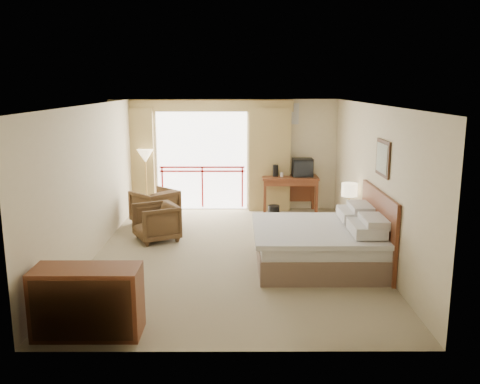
{
  "coord_description": "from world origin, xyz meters",
  "views": [
    {
      "loc": [
        0.09,
        -8.88,
        3.03
      ],
      "look_at": [
        0.12,
        0.4,
        1.07
      ],
      "focal_mm": 38.0,
      "sensor_mm": 36.0,
      "label": 1
    }
  ],
  "objects_px": {
    "tv": "(303,168)",
    "armchair_near": "(157,240)",
    "table_lamp": "(349,190)",
    "floor_lamp": "(145,158)",
    "desk": "(289,184)",
    "wastebasket": "(274,212)",
    "armchair_far": "(155,224)",
    "side_table": "(148,214)",
    "dresser": "(88,302)",
    "bed": "(321,244)",
    "nightstand": "(348,225)"
  },
  "relations": [
    {
      "from": "nightstand",
      "to": "tv",
      "type": "bearing_deg",
      "value": 107.6
    },
    {
      "from": "armchair_near",
      "to": "side_table",
      "type": "height_order",
      "value": "side_table"
    },
    {
      "from": "armchair_near",
      "to": "floor_lamp",
      "type": "xyz_separation_m",
      "value": [
        -0.59,
        2.29,
        1.32
      ]
    },
    {
      "from": "floor_lamp",
      "to": "armchair_near",
      "type": "bearing_deg",
      "value": -75.63
    },
    {
      "from": "armchair_near",
      "to": "nightstand",
      "type": "bearing_deg",
      "value": 63.78
    },
    {
      "from": "table_lamp",
      "to": "armchair_far",
      "type": "distance_m",
      "value": 4.31
    },
    {
      "from": "desk",
      "to": "armchair_near",
      "type": "relative_size",
      "value": 1.66
    },
    {
      "from": "bed",
      "to": "wastebasket",
      "type": "xyz_separation_m",
      "value": [
        -0.59,
        3.01,
        -0.21
      ]
    },
    {
      "from": "bed",
      "to": "side_table",
      "type": "relative_size",
      "value": 3.98
    },
    {
      "from": "table_lamp",
      "to": "floor_lamp",
      "type": "relative_size",
      "value": 0.36
    },
    {
      "from": "wastebasket",
      "to": "floor_lamp",
      "type": "bearing_deg",
      "value": 166.7
    },
    {
      "from": "desk",
      "to": "floor_lamp",
      "type": "relative_size",
      "value": 0.87
    },
    {
      "from": "table_lamp",
      "to": "armchair_near",
      "type": "xyz_separation_m",
      "value": [
        -3.83,
        -0.11,
        -0.99
      ]
    },
    {
      "from": "bed",
      "to": "armchair_far",
      "type": "height_order",
      "value": "bed"
    },
    {
      "from": "armchair_far",
      "to": "armchair_near",
      "type": "xyz_separation_m",
      "value": [
        0.22,
        -1.21,
        0.0
      ]
    },
    {
      "from": "tv",
      "to": "floor_lamp",
      "type": "height_order",
      "value": "floor_lamp"
    },
    {
      "from": "dresser",
      "to": "side_table",
      "type": "bearing_deg",
      "value": 94.62
    },
    {
      "from": "table_lamp",
      "to": "side_table",
      "type": "xyz_separation_m",
      "value": [
        -4.11,
        0.58,
        -0.62
      ]
    },
    {
      "from": "armchair_far",
      "to": "table_lamp",
      "type": "bearing_deg",
      "value": 119.15
    },
    {
      "from": "desk",
      "to": "tv",
      "type": "height_order",
      "value": "tv"
    },
    {
      "from": "armchair_far",
      "to": "dresser",
      "type": "distance_m",
      "value": 5.14
    },
    {
      "from": "armchair_far",
      "to": "side_table",
      "type": "distance_m",
      "value": 0.64
    },
    {
      "from": "table_lamp",
      "to": "floor_lamp",
      "type": "xyz_separation_m",
      "value": [
        -4.42,
        2.18,
        0.33
      ]
    },
    {
      "from": "desk",
      "to": "side_table",
      "type": "bearing_deg",
      "value": -153.28
    },
    {
      "from": "tv",
      "to": "side_table",
      "type": "xyz_separation_m",
      "value": [
        -3.45,
        -1.61,
        -0.72
      ]
    },
    {
      "from": "armchair_near",
      "to": "side_table",
      "type": "xyz_separation_m",
      "value": [
        -0.27,
        0.69,
        0.37
      ]
    },
    {
      "from": "table_lamp",
      "to": "floor_lamp",
      "type": "height_order",
      "value": "floor_lamp"
    },
    {
      "from": "nightstand",
      "to": "floor_lamp",
      "type": "distance_m",
      "value": 5.06
    },
    {
      "from": "table_lamp",
      "to": "dresser",
      "type": "xyz_separation_m",
      "value": [
        -4.05,
        -4.03,
        -0.55
      ]
    },
    {
      "from": "side_table",
      "to": "dresser",
      "type": "height_order",
      "value": "dresser"
    },
    {
      "from": "armchair_far",
      "to": "wastebasket",
      "type": "bearing_deg",
      "value": 142.1
    },
    {
      "from": "desk",
      "to": "dresser",
      "type": "bearing_deg",
      "value": -117.5
    },
    {
      "from": "dresser",
      "to": "tv",
      "type": "bearing_deg",
      "value": 65.31
    },
    {
      "from": "bed",
      "to": "dresser",
      "type": "distance_m",
      "value": 4.09
    },
    {
      "from": "nightstand",
      "to": "wastebasket",
      "type": "xyz_separation_m",
      "value": [
        -1.39,
        1.51,
        -0.11
      ]
    },
    {
      "from": "armchair_near",
      "to": "side_table",
      "type": "distance_m",
      "value": 0.83
    },
    {
      "from": "wastebasket",
      "to": "armchair_near",
      "type": "relative_size",
      "value": 0.41
    },
    {
      "from": "dresser",
      "to": "wastebasket",
      "type": "bearing_deg",
      "value": 68.08
    },
    {
      "from": "armchair_far",
      "to": "dresser",
      "type": "relative_size",
      "value": 0.66
    },
    {
      "from": "tv",
      "to": "armchair_near",
      "type": "xyz_separation_m",
      "value": [
        -3.17,
        -2.3,
        -1.09
      ]
    },
    {
      "from": "nightstand",
      "to": "desk",
      "type": "distance_m",
      "value": 2.53
    },
    {
      "from": "tv",
      "to": "dresser",
      "type": "xyz_separation_m",
      "value": [
        -3.39,
        -6.21,
        -0.66
      ]
    },
    {
      "from": "desk",
      "to": "dresser",
      "type": "distance_m",
      "value": 7.0
    },
    {
      "from": "table_lamp",
      "to": "armchair_far",
      "type": "bearing_deg",
      "value": 164.87
    },
    {
      "from": "desk",
      "to": "wastebasket",
      "type": "xyz_separation_m",
      "value": [
        -0.43,
        -0.79,
        -0.52
      ]
    },
    {
      "from": "dresser",
      "to": "table_lamp",
      "type": "bearing_deg",
      "value": 48.76
    },
    {
      "from": "wastebasket",
      "to": "side_table",
      "type": "relative_size",
      "value": 0.62
    },
    {
      "from": "nightstand",
      "to": "dresser",
      "type": "relative_size",
      "value": 0.43
    },
    {
      "from": "floor_lamp",
      "to": "dresser",
      "type": "relative_size",
      "value": 1.18
    },
    {
      "from": "nightstand",
      "to": "bed",
      "type": "bearing_deg",
      "value": -116.87
    }
  ]
}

